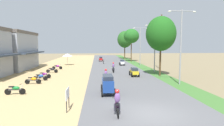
{
  "coord_description": "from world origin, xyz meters",
  "views": [
    {
      "loc": [
        -3.41,
        -11.25,
        4.42
      ],
      "look_at": [
        -0.9,
        19.94,
        1.42
      ],
      "focal_mm": 29.81,
      "sensor_mm": 36.0,
      "label": 1
    }
  ],
  "objects_px": {
    "car_hatchback_red": "(101,59)",
    "median_tree_third": "(125,39)",
    "parked_motorbike_fifth": "(52,70)",
    "car_sedan_yellow": "(134,71)",
    "car_van_blue": "(108,83)",
    "median_tree_nearest": "(161,34)",
    "utility_pole_near": "(161,41)",
    "parked_motorbike_sixth": "(57,67)",
    "streetlamp_mid": "(155,45)",
    "streetlamp_far": "(140,44)",
    "median_tree_second": "(131,36)",
    "motorbike_foreground_rider": "(117,103)",
    "street_signboard": "(68,95)",
    "motorbike_ahead_third": "(113,68)",
    "motorbike_ahead_second": "(106,76)",
    "motorbike_ahead_fourth": "(103,62)",
    "streetlamp_near": "(181,42)",
    "parked_motorbike_third": "(40,77)",
    "car_hatchback_white": "(122,62)",
    "parked_motorbike_fourth": "(44,75)",
    "parked_motorbike_nearest": "(15,89)",
    "vendor_umbrella": "(67,55)"
  },
  "relations": [
    {
      "from": "car_hatchback_red",
      "to": "median_tree_third",
      "type": "bearing_deg",
      "value": 47.06
    },
    {
      "from": "parked_motorbike_fifth",
      "to": "car_sedan_yellow",
      "type": "relative_size",
      "value": 0.8
    },
    {
      "from": "car_van_blue",
      "to": "median_tree_nearest",
      "type": "bearing_deg",
      "value": 49.55
    },
    {
      "from": "parked_motorbike_fifth",
      "to": "median_tree_third",
      "type": "distance_m",
      "value": 33.67
    },
    {
      "from": "car_hatchback_red",
      "to": "parked_motorbike_fifth",
      "type": "bearing_deg",
      "value": -111.36
    },
    {
      "from": "utility_pole_near",
      "to": "car_sedan_yellow",
      "type": "height_order",
      "value": "utility_pole_near"
    },
    {
      "from": "parked_motorbike_sixth",
      "to": "streetlamp_mid",
      "type": "distance_m",
      "value": 17.64
    },
    {
      "from": "streetlamp_far",
      "to": "car_van_blue",
      "type": "distance_m",
      "value": 24.67
    },
    {
      "from": "median_tree_second",
      "to": "car_hatchback_red",
      "type": "distance_m",
      "value": 10.23
    },
    {
      "from": "median_tree_nearest",
      "to": "parked_motorbike_fifth",
      "type": "bearing_deg",
      "value": 165.79
    },
    {
      "from": "utility_pole_near",
      "to": "car_van_blue",
      "type": "relative_size",
      "value": 4.13
    },
    {
      "from": "car_hatchback_red",
      "to": "motorbike_foreground_rider",
      "type": "relative_size",
      "value": 1.11
    },
    {
      "from": "street_signboard",
      "to": "motorbike_ahead_third",
      "type": "bearing_deg",
      "value": 75.02
    },
    {
      "from": "motorbike_foreground_rider",
      "to": "motorbike_ahead_second",
      "type": "bearing_deg",
      "value": 91.32
    },
    {
      "from": "motorbike_ahead_fourth",
      "to": "streetlamp_near",
      "type": "bearing_deg",
      "value": -72.0
    },
    {
      "from": "median_tree_nearest",
      "to": "motorbike_foreground_rider",
      "type": "relative_size",
      "value": 4.66
    },
    {
      "from": "parked_motorbike_third",
      "to": "car_sedan_yellow",
      "type": "relative_size",
      "value": 0.8
    },
    {
      "from": "street_signboard",
      "to": "motorbike_ahead_third",
      "type": "height_order",
      "value": "motorbike_ahead_third"
    },
    {
      "from": "car_hatchback_red",
      "to": "median_tree_second",
      "type": "bearing_deg",
      "value": -8.55
    },
    {
      "from": "parked_motorbike_third",
      "to": "streetlamp_near",
      "type": "distance_m",
      "value": 17.09
    },
    {
      "from": "streetlamp_near",
      "to": "car_hatchback_white",
      "type": "xyz_separation_m",
      "value": [
        -3.82,
        19.94,
        -4.02
      ]
    },
    {
      "from": "parked_motorbike_fourth",
      "to": "car_van_blue",
      "type": "distance_m",
      "value": 11.68
    },
    {
      "from": "parked_motorbike_nearest",
      "to": "motorbike_ahead_fourth",
      "type": "bearing_deg",
      "value": 72.12
    },
    {
      "from": "vendor_umbrella",
      "to": "car_van_blue",
      "type": "distance_m",
      "value": 25.98
    },
    {
      "from": "street_signboard",
      "to": "utility_pole_near",
      "type": "xyz_separation_m",
      "value": [
        13.64,
        20.89,
        4.06
      ]
    },
    {
      "from": "car_sedan_yellow",
      "to": "car_hatchback_red",
      "type": "distance_m",
      "value": 25.3
    },
    {
      "from": "parked_motorbike_sixth",
      "to": "car_hatchback_white",
      "type": "distance_m",
      "value": 13.79
    },
    {
      "from": "streetlamp_far",
      "to": "utility_pole_near",
      "type": "relative_size",
      "value": 0.82
    },
    {
      "from": "parked_motorbike_fourth",
      "to": "parked_motorbike_fifth",
      "type": "height_order",
      "value": "same"
    },
    {
      "from": "parked_motorbike_nearest",
      "to": "motorbike_ahead_second",
      "type": "height_order",
      "value": "motorbike_ahead_second"
    },
    {
      "from": "median_tree_nearest",
      "to": "streetlamp_far",
      "type": "xyz_separation_m",
      "value": [
        0.26,
        13.53,
        -1.27
      ]
    },
    {
      "from": "utility_pole_near",
      "to": "streetlamp_mid",
      "type": "bearing_deg",
      "value": -120.68
    },
    {
      "from": "parked_motorbike_nearest",
      "to": "motorbike_foreground_rider",
      "type": "height_order",
      "value": "motorbike_foreground_rider"
    },
    {
      "from": "parked_motorbike_third",
      "to": "vendor_umbrella",
      "type": "xyz_separation_m",
      "value": [
        0.53,
        17.86,
        1.75
      ]
    },
    {
      "from": "utility_pole_near",
      "to": "car_hatchback_red",
      "type": "relative_size",
      "value": 4.97
    },
    {
      "from": "median_tree_second",
      "to": "streetlamp_mid",
      "type": "bearing_deg",
      "value": -89.8
    },
    {
      "from": "car_hatchback_red",
      "to": "motorbike_ahead_third",
      "type": "height_order",
      "value": "motorbike_ahead_third"
    },
    {
      "from": "parked_motorbike_sixth",
      "to": "streetlamp_far",
      "type": "relative_size",
      "value": 0.22
    },
    {
      "from": "median_tree_second",
      "to": "motorbike_ahead_second",
      "type": "xyz_separation_m",
      "value": [
        -8.15,
        -28.01,
        -5.98
      ]
    },
    {
      "from": "street_signboard",
      "to": "vendor_umbrella",
      "type": "xyz_separation_m",
      "value": [
        -4.48,
        28.8,
        1.2
      ]
    },
    {
      "from": "streetlamp_mid",
      "to": "utility_pole_near",
      "type": "xyz_separation_m",
      "value": [
        2.44,
        4.12,
        0.67
      ]
    },
    {
      "from": "car_van_blue",
      "to": "car_sedan_yellow",
      "type": "distance_m",
      "value": 10.19
    },
    {
      "from": "median_tree_third",
      "to": "car_hatchback_white",
      "type": "distance_m",
      "value": 20.14
    },
    {
      "from": "parked_motorbike_third",
      "to": "parked_motorbike_fifth",
      "type": "distance_m",
      "value": 6.47
    },
    {
      "from": "motorbike_ahead_third",
      "to": "car_hatchback_white",
      "type": "bearing_deg",
      "value": 74.86
    },
    {
      "from": "car_sedan_yellow",
      "to": "motorbike_ahead_second",
      "type": "xyz_separation_m",
      "value": [
        -4.2,
        -4.28,
        0.11
      ]
    },
    {
      "from": "parked_motorbike_nearest",
      "to": "parked_motorbike_third",
      "type": "relative_size",
      "value": 1.0
    },
    {
      "from": "streetlamp_mid",
      "to": "motorbike_ahead_second",
      "type": "height_order",
      "value": "streetlamp_mid"
    },
    {
      "from": "parked_motorbike_fourth",
      "to": "utility_pole_near",
      "type": "height_order",
      "value": "utility_pole_near"
    },
    {
      "from": "streetlamp_near",
      "to": "motorbike_ahead_second",
      "type": "distance_m",
      "value": 9.21
    }
  ]
}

